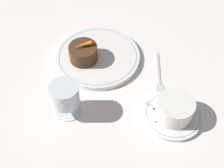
{
  "coord_description": "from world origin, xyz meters",
  "views": [
    {
      "loc": [
        -0.16,
        0.58,
        0.66
      ],
      "look_at": [
        -0.04,
        0.1,
        0.04
      ],
      "focal_mm": 50.0,
      "sensor_mm": 36.0,
      "label": 1
    }
  ],
  "objects_px": {
    "coffee_cup": "(175,108)",
    "wine_glass": "(65,96)",
    "fork": "(159,80)",
    "dessert_cake": "(83,53)",
    "dinner_plate": "(98,56)"
  },
  "relations": [
    {
      "from": "fork",
      "to": "dessert_cake",
      "type": "distance_m",
      "value": 0.22
    },
    {
      "from": "wine_glass",
      "to": "dessert_cake",
      "type": "distance_m",
      "value": 0.17
    },
    {
      "from": "coffee_cup",
      "to": "wine_glass",
      "type": "relative_size",
      "value": 1.2
    },
    {
      "from": "coffee_cup",
      "to": "wine_glass",
      "type": "bearing_deg",
      "value": 11.42
    },
    {
      "from": "fork",
      "to": "dessert_cake",
      "type": "height_order",
      "value": "dessert_cake"
    },
    {
      "from": "coffee_cup",
      "to": "dessert_cake",
      "type": "height_order",
      "value": "coffee_cup"
    },
    {
      "from": "fork",
      "to": "dessert_cake",
      "type": "relative_size",
      "value": 2.15
    },
    {
      "from": "dinner_plate",
      "to": "fork",
      "type": "height_order",
      "value": "dinner_plate"
    },
    {
      "from": "wine_glass",
      "to": "fork",
      "type": "xyz_separation_m",
      "value": [
        -0.2,
        -0.16,
        -0.06
      ]
    },
    {
      "from": "dinner_plate",
      "to": "coffee_cup",
      "type": "distance_m",
      "value": 0.28
    },
    {
      "from": "coffee_cup",
      "to": "wine_glass",
      "type": "height_order",
      "value": "wine_glass"
    },
    {
      "from": "dinner_plate",
      "to": "wine_glass",
      "type": "height_order",
      "value": "wine_glass"
    },
    {
      "from": "dinner_plate",
      "to": "wine_glass",
      "type": "relative_size",
      "value": 2.43
    },
    {
      "from": "fork",
      "to": "dessert_cake",
      "type": "bearing_deg",
      "value": -4.07
    },
    {
      "from": "wine_glass",
      "to": "fork",
      "type": "height_order",
      "value": "wine_glass"
    }
  ]
}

